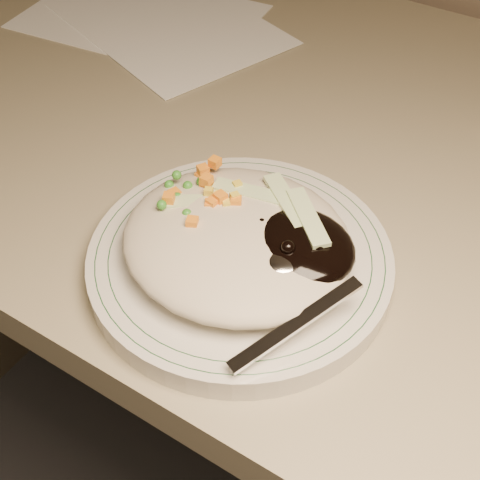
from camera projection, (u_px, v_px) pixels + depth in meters
The scene contains 5 objects.
desk at pixel (362, 289), 0.82m from camera, with size 1.40×0.70×0.74m.
plate at pixel (240, 262), 0.57m from camera, with size 0.26×0.26×0.02m, color silver.
plate_rim at pixel (240, 253), 0.56m from camera, with size 0.24×0.24×0.00m.
meal at pixel (244, 238), 0.54m from camera, with size 0.21×0.19×0.05m.
papers at pixel (154, 20), 0.89m from camera, with size 0.38×0.30×0.00m.
Camera 1 is at (0.16, 0.85, 1.17)m, focal length 50.00 mm.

